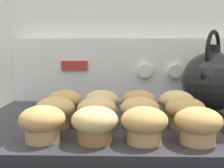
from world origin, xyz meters
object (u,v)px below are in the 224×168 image
Objects in this scene: muffin_r0_c3 at (198,124)px; muffin_r2_c3 at (176,103)px; muffin_r2_c1 at (102,103)px; tea_kettle at (212,80)px; muffin_r1_c3 at (185,112)px; muffin_r2_c2 at (139,103)px; muffin_pan at (119,132)px; muffin_r1_c1 at (97,112)px; muffin_r0_c1 at (95,123)px; muffin_r0_c2 at (144,124)px; muffin_r0_c0 at (42,123)px; muffin_r1_c2 at (140,111)px; muffin_r1_c0 at (55,111)px; muffin_r2_c0 at (64,102)px.

muffin_r2_c3 is (-0.00, 0.18, 0.00)m from muffin_r0_c3.
tea_kettle reaches higher than muffin_r2_c1.
muffin_r2_c2 is (-0.09, 0.09, 0.00)m from muffin_r1_c3.
muffin_r2_c3 is 0.22m from tea_kettle.
muffin_r1_c1 reaches higher than muffin_pan.
muffin_r0_c1 and muffin_r0_c2 have the same top height.
muffin_r2_c1 is (0.10, 0.18, 0.00)m from muffin_r0_c0.
muffin_r0_c2 is 1.00× the size of muffin_r0_c3.
muffin_r2_c1 is (-0.18, 0.09, 0.00)m from muffin_r1_c3.
muffin_r0_c2 and muffin_r2_c3 have the same top height.
muffin_r0_c1 is at bearing 179.61° from muffin_r0_c3.
muffin_r1_c2 is at bearing 2.59° from muffin_pan.
muffin_r0_c1 is at bearing -1.78° from muffin_r0_c0.
tea_kettle is at bearing 43.22° from muffin_pan.
muffin_r0_c1 is 0.09m from muffin_r1_c1.
muffin_r0_c3 is 1.00× the size of muffin_r1_c0.
muffin_r0_c2 is 1.00× the size of muffin_r2_c2.
muffin_r0_c1 is at bearing -132.89° from muffin_r1_c2.
muffin_r1_c1 and muffin_r2_c3 have the same top height.
muffin_r0_c3 is 1.00× the size of muffin_r2_c1.
muffin_r2_c0 is (-0.27, 0.09, 0.00)m from muffin_r1_c3.
muffin_r1_c0 is 0.48m from tea_kettle.
muffin_r0_c2 is at bearing -123.27° from tea_kettle.
muffin_r2_c0 is (-0.09, 0.18, 0.00)m from muffin_r0_c1.
muffin_r1_c3 is at bearing 90.73° from muffin_r0_c3.
muffin_r2_c1 is at bearing 134.39° from muffin_r1_c2.
muffin_r1_c1 is 1.00× the size of muffin_r2_c3.
muffin_r1_c2 and muffin_r2_c2 have the same top height.
muffin_r2_c1 is at bearing -178.89° from muffin_r2_c2.
muffin_r0_c2 is 0.20m from muffin_r1_c0.
muffin_r1_c2 and muffin_r2_c1 have the same top height.
muffin_r0_c0 is 0.09m from muffin_r0_c1.
muffin_r0_c2 is at bearing -116.97° from muffin_r2_c3.
muffin_pan is 0.07m from muffin_r1_c1.
muffin_r2_c1 is at bearing 61.89° from muffin_r0_c0.
muffin_r0_c1 and muffin_r2_c1 have the same top height.
muffin_r1_c3 and muffin_r2_c1 have the same top height.
muffin_r1_c3 is (0.18, 0.00, 0.00)m from muffin_r1_c1.
muffin_r0_c3 is 0.10m from muffin_r1_c3.
muffin_r1_c1 is (0.09, 0.09, 0.00)m from muffin_r0_c0.
muffin_r1_c3 is (0.28, 0.09, 0.00)m from muffin_r0_c0.
muffin_r1_c2 and muffin_r1_c3 have the same top height.
muffin_r0_c1 and muffin_r2_c3 have the same top height.
muffin_r0_c0 is 1.00× the size of muffin_r2_c1.
muffin_pan is at bearing -117.13° from muffin_r2_c2.
muffin_r0_c0 is 0.18m from muffin_r0_c2.
muffin_r1_c2 is (-0.00, 0.09, 0.00)m from muffin_r0_c2.
muffin_r1_c2 reaches higher than muffin_pan.
muffin_r0_c2 is 0.13m from muffin_r1_c3.
muffin_r1_c1 is 1.00× the size of muffin_r2_c2.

